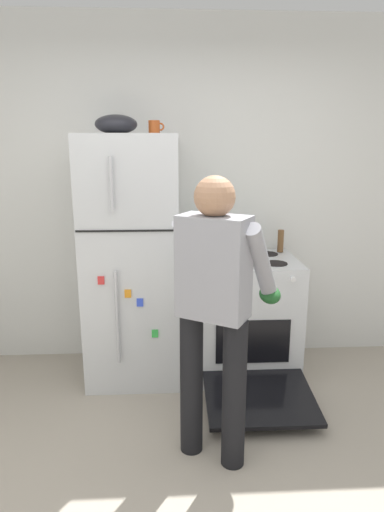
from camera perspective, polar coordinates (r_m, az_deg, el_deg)
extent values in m
cube|color=silver|center=(3.60, -0.92, 7.86)|extent=(6.00, 0.10, 2.70)
cube|color=silver|center=(3.32, -7.70, -0.58)|extent=(0.68, 0.68, 1.82)
cube|color=black|center=(2.92, -8.41, 3.23)|extent=(0.67, 0.01, 0.01)
cylinder|color=#B7B7BC|center=(3.08, -9.63, -7.91)|extent=(0.02, 0.02, 0.66)
cylinder|color=#B7B7BC|center=(2.87, -10.39, 9.19)|extent=(0.02, 0.02, 0.34)
cube|color=red|center=(3.02, -11.67, -3.11)|extent=(0.04, 0.01, 0.06)
cube|color=blue|center=(3.04, -6.74, -5.99)|extent=(0.04, 0.01, 0.06)
cube|color=orange|center=(3.03, -8.28, -4.83)|extent=(0.04, 0.01, 0.06)
cube|color=green|center=(3.12, -4.80, -9.95)|extent=(0.04, 0.01, 0.06)
cube|color=silver|center=(3.50, 6.92, -7.61)|extent=(0.76, 0.64, 0.91)
cube|color=black|center=(3.23, 7.87, -10.92)|extent=(0.53, 0.01, 0.33)
cylinder|color=black|center=(3.19, 4.37, -1.04)|extent=(0.17, 0.17, 0.01)
cylinder|color=black|center=(3.26, 10.75, -0.94)|extent=(0.17, 0.17, 0.01)
cylinder|color=black|center=(3.47, 3.77, 0.20)|extent=(0.17, 0.17, 0.01)
cylinder|color=black|center=(3.53, 9.67, 0.27)|extent=(0.17, 0.17, 0.01)
cylinder|color=silver|center=(3.02, 3.35, -3.16)|extent=(0.04, 0.03, 0.04)
cylinder|color=silver|center=(3.04, 6.54, -3.10)|extent=(0.04, 0.03, 0.04)
cylinder|color=silver|center=(3.07, 9.85, -3.02)|extent=(0.04, 0.03, 0.04)
cylinder|color=silver|center=(3.12, 12.91, -2.94)|extent=(0.04, 0.03, 0.04)
cube|color=black|center=(3.12, 8.72, -17.61)|extent=(0.72, 0.58, 0.09)
cylinder|color=black|center=(2.61, -0.06, -16.09)|extent=(0.13, 0.13, 0.86)
cylinder|color=black|center=(2.52, 5.45, -17.39)|extent=(0.13, 0.13, 0.86)
cube|color=gray|center=(2.28, 2.83, -1.47)|extent=(0.41, 0.35, 0.54)
sphere|color=#A37556|center=(2.21, 2.94, 7.67)|extent=(0.21, 0.21, 0.21)
sphere|color=#464646|center=(2.22, 2.93, 6.72)|extent=(0.15, 0.15, 0.15)
cylinder|color=gray|center=(2.52, 0.32, 0.01)|extent=(0.29, 0.40, 0.50)
cylinder|color=gray|center=(2.37, 8.98, -1.07)|extent=(0.29, 0.40, 0.50)
ellipsoid|color=#1E5123|center=(2.72, 1.97, -3.71)|extent=(0.12, 0.18, 0.10)
ellipsoid|color=#1E5123|center=(2.59, 10.02, -4.90)|extent=(0.12, 0.18, 0.10)
cylinder|color=#236638|center=(3.27, 4.58, 0.56)|extent=(0.22, 0.22, 0.13)
cube|color=black|center=(3.24, 2.19, 1.32)|extent=(0.05, 0.03, 0.02)
cube|color=black|center=(3.28, 6.97, 1.36)|extent=(0.05, 0.03, 0.02)
cylinder|color=#B24C1E|center=(3.25, -4.91, 16.21)|extent=(0.08, 0.08, 0.10)
torus|color=#B24C1E|center=(3.25, -4.10, 16.31)|extent=(0.06, 0.01, 0.06)
cylinder|color=brown|center=(3.59, 11.37, 1.93)|extent=(0.05, 0.05, 0.18)
ellipsoid|color=black|center=(3.22, -9.77, 16.41)|extent=(0.29, 0.29, 0.13)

